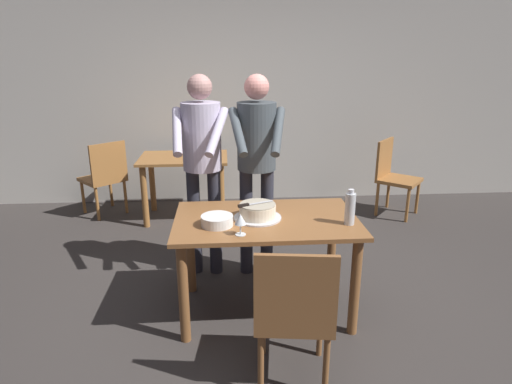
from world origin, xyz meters
TOP-DOWN VIEW (x-y plane):
  - ground_plane at (0.00, 0.00)m, footprint 14.00×14.00m
  - back_wall at (0.00, 2.73)m, footprint 10.00×0.12m
  - main_dining_table at (0.00, 0.00)m, footprint 1.31×0.81m
  - cake_on_platter at (-0.06, -0.00)m, footprint 0.34×0.34m
  - cake_knife at (-0.13, -0.03)m, footprint 0.26×0.12m
  - plate_stack at (-0.35, -0.11)m, footprint 0.22×0.22m
  - wine_glass_near at (-0.19, -0.28)m, footprint 0.08×0.08m
  - water_bottle at (0.56, -0.15)m, footprint 0.07×0.07m
  - person_cutting_cake at (-0.02, 0.61)m, footprint 0.47×0.56m
  - person_standing_beside at (-0.47, 0.64)m, footprint 0.46×0.57m
  - chair_near_side at (0.08, -0.78)m, footprint 0.49×0.49m
  - background_table at (-0.76, 2.03)m, footprint 1.00×0.70m
  - background_chair_0 at (1.73, 1.99)m, footprint 0.62×0.62m
  - background_chair_1 at (-1.71, 2.19)m, footprint 0.62×0.62m

SIDE VIEW (x-z plane):
  - ground_plane at x=0.00m, z-range 0.00..0.00m
  - chair_near_side at x=0.08m, z-range 0.04..0.94m
  - background_chair_0 at x=1.73m, z-range 0.04..0.94m
  - background_chair_1 at x=-1.71m, z-range 0.04..0.94m
  - background_table at x=-0.76m, z-range 0.21..0.95m
  - main_dining_table at x=0.00m, z-range 0.24..0.99m
  - plate_stack at x=-0.35m, z-range 0.75..0.82m
  - cake_on_platter at x=-0.06m, z-range 0.75..0.86m
  - wine_glass_near at x=-0.19m, z-range 0.78..0.92m
  - water_bottle at x=0.56m, z-range 0.74..0.99m
  - cake_knife at x=-0.13m, z-range 0.86..0.88m
  - person_cutting_cake at x=-0.02m, z-range 0.22..1.94m
  - person_standing_beside at x=-0.47m, z-range 0.22..1.94m
  - back_wall at x=0.00m, z-range 0.00..2.70m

